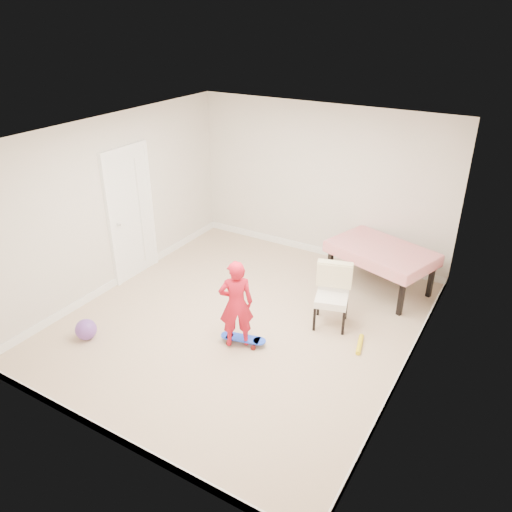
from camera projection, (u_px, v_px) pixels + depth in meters
The scene contains 17 objects.
ground at pixel (243, 320), 6.98m from camera, with size 5.00×5.00×0.00m, color tan.
ceiling at pixel (240, 136), 5.82m from camera, with size 4.50×5.00×0.04m, color silver.
wall_back at pixel (320, 183), 8.30m from camera, with size 4.50×0.04×2.60m, color beige.
wall_front at pixel (95, 334), 4.49m from camera, with size 4.50×0.04×2.60m, color beige.
wall_left at pixel (114, 204), 7.41m from camera, with size 0.04×5.00×2.60m, color beige.
wall_right at pixel (416, 279), 5.38m from camera, with size 0.04×5.00×2.60m, color beige.
door at pixel (131, 215), 7.76m from camera, with size 0.10×0.94×2.11m, color white.
baseboard_back at pixel (316, 250), 8.87m from camera, with size 4.50×0.02×0.12m, color white.
baseboard_front at pixel (112, 435), 5.04m from camera, with size 4.50×0.02×0.12m, color white.
baseboard_left at pixel (124, 277), 7.97m from camera, with size 0.02×5.00×0.12m, color white.
baseboard_right at pixel (402, 370), 5.93m from camera, with size 0.02×5.00×0.12m, color white.
dining_table at pixel (380, 268), 7.62m from camera, with size 1.50×0.95×0.70m, color #B52309, non-canonical shape.
dining_chair at pixel (332, 297), 6.70m from camera, with size 0.48×0.56×0.88m, color white, non-canonical shape.
skateboard at pixel (243, 340), 6.49m from camera, with size 0.61×0.22×0.09m, color blue, non-canonical shape.
child at pixel (236, 306), 6.20m from camera, with size 0.43×0.29×1.19m, color red.
balloon at pixel (86, 329), 6.54m from camera, with size 0.28×0.28×0.28m, color #7144A4.
foam_toy at pixel (360, 344), 6.44m from camera, with size 0.06×0.06×0.40m, color yellow.
Camera 1 is at (3.12, -4.93, 3.94)m, focal length 35.00 mm.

